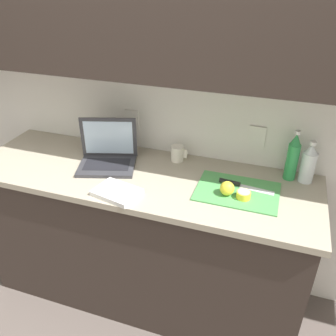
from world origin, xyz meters
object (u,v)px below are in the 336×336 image
lemon_half_cut (244,195)px  lemon_whole_beside (227,188)px  cutting_board (237,191)px  laptop (108,154)px  knife (237,184)px  measuring_cup (177,153)px  bottle_oil_tall (308,164)px  bottle_green_soda (293,157)px

lemon_half_cut → lemon_whole_beside: (-0.08, 0.00, 0.02)m
cutting_board → lemon_half_cut: lemon_half_cut is taller
laptop → lemon_half_cut: bearing=-24.9°
knife → lemon_whole_beside: lemon_whole_beside is taller
measuring_cup → bottle_oil_tall: bearing=0.2°
cutting_board → bottle_green_soda: bottle_green_soda is taller
laptop → lemon_half_cut: laptop is taller
lemon_whole_beside → measuring_cup: measuring_cup is taller
laptop → measuring_cup: bearing=7.0°
lemon_half_cut → measuring_cup: measuring_cup is taller
laptop → cutting_board: size_ratio=0.90×
bottle_green_soda → lemon_half_cut: bearing=-126.6°
measuring_cup → bottle_green_soda: bearing=0.2°
bottle_green_soda → measuring_cup: 0.63m
lemon_half_cut → bottle_oil_tall: (0.29, 0.27, 0.08)m
bottle_oil_tall → cutting_board: bearing=-145.7°
cutting_board → measuring_cup: 0.45m
bottle_green_soda → cutting_board: bearing=-137.5°
lemon_whole_beside → bottle_green_soda: bearing=43.4°
knife → bottle_green_soda: bottle_green_soda is taller
cutting_board → lemon_whole_beside: bearing=-132.1°
knife → lemon_whole_beside: 0.11m
cutting_board → lemon_half_cut: size_ratio=5.94×
laptop → bottle_oil_tall: bearing=-8.3°
measuring_cup → lemon_half_cut: bearing=-32.7°
knife → bottle_oil_tall: 0.39m
lemon_whole_beside → bottle_green_soda: bottle_green_soda is taller
bottle_oil_tall → measuring_cup: (-0.71, -0.00, -0.06)m
cutting_board → bottle_oil_tall: bearing=34.3°
lemon_half_cut → laptop: bearing=172.2°
laptop → cutting_board: bearing=-21.2°
measuring_cup → knife: bearing=-24.6°
cutting_board → bottle_green_soda: 0.35m
knife → measuring_cup: 0.41m
lemon_whole_beside → measuring_cup: size_ratio=0.74×
lemon_whole_beside → measuring_cup: (-0.34, 0.27, 0.00)m
bottle_green_soda → bottle_oil_tall: bottle_green_soda is taller
lemon_half_cut → lemon_whole_beside: size_ratio=0.97×
knife → measuring_cup: size_ratio=2.95×
bottle_green_soda → measuring_cup: size_ratio=2.89×
lemon_half_cut → bottle_oil_tall: size_ratio=0.30×
bottle_oil_tall → lemon_half_cut: bearing=-136.2°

